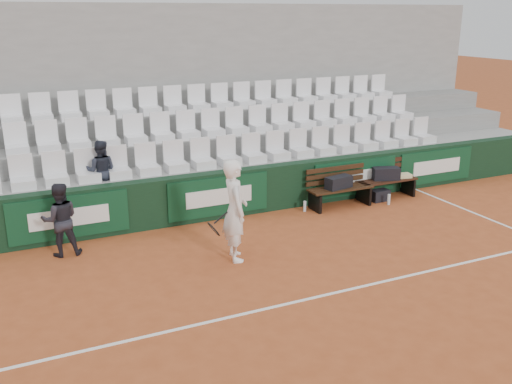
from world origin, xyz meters
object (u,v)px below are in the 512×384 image
(bench_right, at_px, (386,189))
(water_bottle_far, at_px, (389,199))
(water_bottle_near, at_px, (305,206))
(bench_left, at_px, (340,197))
(sports_bag_right, at_px, (386,174))
(tennis_player, at_px, (235,210))
(ball_kid, at_px, (60,220))
(spectator_c, at_px, (99,149))
(sports_bag_left, at_px, (339,182))
(sports_bag_ground, at_px, (380,195))

(bench_right, xyz_separation_m, water_bottle_far, (-0.25, -0.45, -0.10))
(water_bottle_near, bearing_deg, bench_left, -3.94)
(sports_bag_right, relative_size, tennis_player, 0.34)
(water_bottle_near, xyz_separation_m, ball_kid, (-5.11, -0.23, 0.56))
(sports_bag_right, relative_size, spectator_c, 0.50)
(sports_bag_left, relative_size, ball_kid, 0.46)
(bench_left, bearing_deg, sports_bag_right, 4.84)
(sports_bag_left, bearing_deg, sports_bag_ground, -0.74)
(ball_kid, bearing_deg, sports_bag_right, -173.97)
(bench_left, relative_size, sports_bag_right, 2.42)
(sports_bag_right, xyz_separation_m, water_bottle_near, (-2.19, -0.05, -0.48))
(sports_bag_left, relative_size, tennis_player, 0.35)
(sports_bag_ground, height_order, spectator_c, spectator_c)
(bench_left, relative_size, sports_bag_left, 2.40)
(ball_kid, bearing_deg, bench_right, -174.01)
(bench_right, relative_size, sports_bag_left, 2.40)
(bench_right, height_order, water_bottle_near, bench_right)
(sports_bag_left, height_order, tennis_player, tennis_player)
(sports_bag_left, distance_m, sports_bag_ground, 1.22)
(tennis_player, bearing_deg, ball_kid, 152.19)
(water_bottle_far, relative_size, ball_kid, 0.18)
(tennis_player, distance_m, ball_kid, 3.12)
(ball_kid, relative_size, spectator_c, 1.09)
(sports_bag_right, bearing_deg, bench_left, -175.16)
(water_bottle_far, bearing_deg, bench_right, 60.93)
(sports_bag_right, distance_m, tennis_player, 4.88)
(ball_kid, bearing_deg, tennis_player, 156.00)
(bench_right, relative_size, sports_bag_ground, 3.48)
(sports_bag_left, bearing_deg, water_bottle_far, -16.11)
(sports_bag_left, height_order, ball_kid, ball_kid)
(sports_bag_left, xyz_separation_m, spectator_c, (-4.95, 1.02, 1.03))
(sports_bag_ground, relative_size, spectator_c, 0.35)
(bench_right, bearing_deg, ball_kid, -177.81)
(sports_bag_ground, xyz_separation_m, tennis_player, (-4.31, -1.60, 0.77))
(bench_right, xyz_separation_m, tennis_player, (-4.57, -1.73, 0.68))
(bench_right, bearing_deg, bench_left, -175.41)
(ball_kid, xyz_separation_m, spectator_c, (0.97, 1.18, 0.94))
(bench_left, xyz_separation_m, tennis_player, (-3.24, -1.62, 0.68))
(sports_bag_ground, xyz_separation_m, water_bottle_near, (-1.94, 0.08, -0.01))
(bench_right, distance_m, spectator_c, 6.57)
(water_bottle_far, bearing_deg, bench_left, 162.60)
(sports_bag_left, distance_m, tennis_player, 3.58)
(sports_bag_right, relative_size, water_bottle_near, 2.63)
(tennis_player, distance_m, spectator_c, 3.26)
(bench_right, xyz_separation_m, sports_bag_ground, (-0.27, -0.13, -0.09))
(bench_right, distance_m, sports_bag_left, 1.45)
(bench_left, xyz_separation_m, spectator_c, (-5.02, 1.01, 1.39))
(bench_left, height_order, sports_bag_left, sports_bag_left)
(ball_kid, bearing_deg, spectator_c, -125.54)
(sports_bag_right, height_order, spectator_c, spectator_c)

